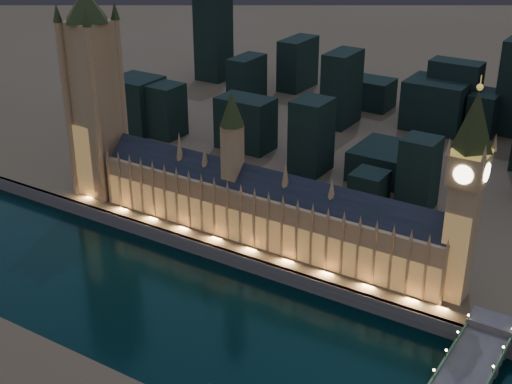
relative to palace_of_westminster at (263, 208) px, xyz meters
The scene contains 7 objects.
ground_plane 67.34m from the palace_of_westminster, 94.72° to the right, with size 2000.00×2000.00×0.00m, color black.
north_bank 458.82m from the palace_of_westminster, 90.64° to the left, with size 2000.00×960.00×8.00m, color #4A412B.
embankment_wall 30.94m from the palace_of_westminster, 103.81° to the right, with size 2000.00×2.50×8.00m, color #46424B.
palace_of_westminster is the anchor object (origin of this frame).
victoria_tower 124.63m from the palace_of_westminster, behind, with size 31.68×31.68×132.89m.
elizabeth_tower 110.35m from the palace_of_westminster, ahead, with size 18.00×18.00×104.63m.
city_backdrop 188.33m from the palace_of_westminster, 81.04° to the left, with size 487.87×215.63×76.21m.
Camera 1 is at (180.94, -222.35, 190.17)m, focal length 50.00 mm.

